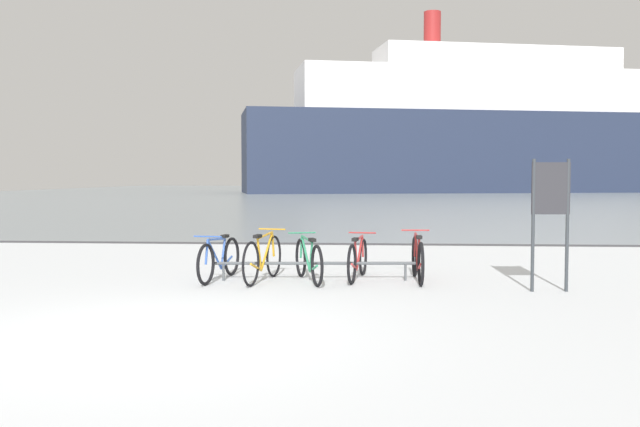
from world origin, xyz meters
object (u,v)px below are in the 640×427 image
bicycle_1 (263,258)px  info_sign (551,202)px  bicycle_4 (418,259)px  bicycle_2 (308,260)px  ferry_ship (503,133)px  bicycle_0 (219,259)px  bicycle_3 (358,259)px

bicycle_1 → info_sign: bearing=-8.7°
bicycle_4 → bicycle_2: bearing=-174.1°
bicycle_4 → ferry_ship: (13.61, 65.20, 5.99)m
bicycle_4 → info_sign: bearing=-25.4°
bicycle_0 → info_sign: info_sign is taller
bicycle_3 → bicycle_4: bicycle_4 is taller
bicycle_3 → info_sign: size_ratio=0.85×
bicycle_1 → bicycle_3: bearing=11.7°
bicycle_3 → bicycle_1: bearing=-168.3°
bicycle_0 → info_sign: bearing=-8.4°
bicycle_4 → bicycle_0: bearing=-177.6°
bicycle_4 → ferry_ship: size_ratio=0.03×
bicycle_1 → ferry_ship: 67.62m
bicycle_1 → bicycle_4: size_ratio=1.02×
info_sign → ferry_ship: bearing=79.9°
bicycle_0 → bicycle_2: bicycle_0 is taller
bicycle_1 → bicycle_3: size_ratio=1.06×
bicycle_0 → bicycle_1: 0.73m
bicycle_1 → info_sign: 4.44m
bicycle_3 → bicycle_4: 0.96m
bicycle_0 → info_sign: 5.15m
bicycle_0 → info_sign: (5.01, -0.74, 0.96)m
bicycle_0 → bicycle_4: bearing=2.4°
bicycle_1 → info_sign: size_ratio=0.90×
info_sign → bicycle_3: bearing=160.9°
bicycle_1 → info_sign: info_sign is taller
bicycle_1 → bicycle_2: bearing=2.8°
bicycle_2 → ferry_ship: (15.34, 65.38, 6.00)m
bicycle_3 → bicycle_2: bearing=-160.5°
ferry_ship → bicycle_1: bearing=-103.8°
info_sign → bicycle_0: bearing=171.6°
bicycle_0 → bicycle_2: 1.44m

